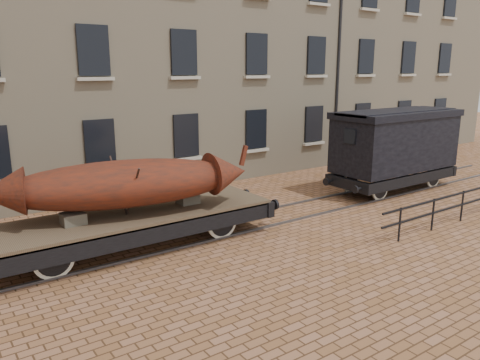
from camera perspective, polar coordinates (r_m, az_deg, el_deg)
ground at (r=14.74m, az=-0.47°, el=-5.55°), size 90.00×90.00×0.00m
warehouse_cream at (r=24.18m, az=-8.57°, el=18.51°), size 40.00×10.19×14.00m
rail_track at (r=14.73m, az=-0.47°, el=-5.44°), size 30.00×1.52×0.06m
flatcar_wagon at (r=12.98m, az=-12.66°, el=-4.78°), size 8.59×2.33×1.30m
iron_boat at (r=12.62m, az=-13.85°, el=-0.39°), size 6.98×3.16×1.66m
goods_van at (r=19.58m, az=18.47°, el=4.58°), size 6.22×2.27×3.22m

